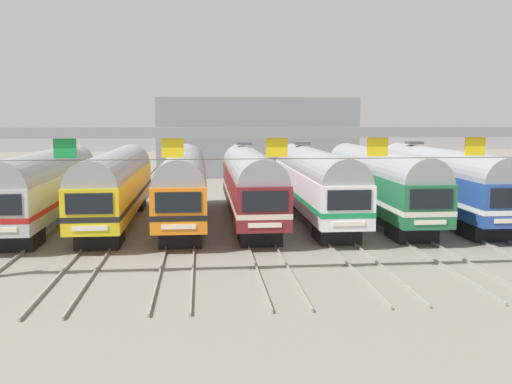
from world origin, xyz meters
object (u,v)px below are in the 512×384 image
(commuter_train_maroon, at_px, (250,181))
(commuter_train_green, at_px, (378,180))
(commuter_train_orange, at_px, (184,182))
(catenary_gantry, at_px, (277,151))
(commuter_train_yellow, at_px, (116,183))
(commuter_train_blue, at_px, (440,179))
(commuter_train_stainless, at_px, (47,184))
(commuter_train_white, at_px, (315,181))

(commuter_train_maroon, height_order, commuter_train_green, commuter_train_maroon)
(commuter_train_orange, distance_m, catenary_gantry, 14.44)
(catenary_gantry, bearing_deg, commuter_train_yellow, 122.58)
(commuter_train_green, bearing_deg, commuter_train_maroon, 179.97)
(commuter_train_green, bearing_deg, commuter_train_orange, 180.00)
(commuter_train_yellow, distance_m, commuter_train_green, 17.25)
(commuter_train_yellow, height_order, commuter_train_orange, same)
(commuter_train_green, distance_m, catenary_gantry, 16.25)
(commuter_train_maroon, distance_m, commuter_train_blue, 12.94)
(commuter_train_orange, height_order, commuter_train_blue, commuter_train_blue)
(commuter_train_orange, bearing_deg, commuter_train_yellow, 180.00)
(commuter_train_blue, bearing_deg, commuter_train_stainless, 180.00)
(commuter_train_maroon, distance_m, catenary_gantry, 13.78)
(commuter_train_white, height_order, commuter_train_blue, same)
(commuter_train_white, height_order, catenary_gantry, catenary_gantry)
(commuter_train_maroon, relative_size, commuter_train_blue, 1.00)
(commuter_train_maroon, xyz_separation_m, commuter_train_blue, (12.94, 0.00, 0.00))
(commuter_train_stainless, distance_m, commuter_train_orange, 8.62)
(commuter_train_stainless, xyz_separation_m, commuter_train_maroon, (12.94, 0.00, 0.00))
(commuter_train_maroon, xyz_separation_m, catenary_gantry, (0.00, -13.50, 2.77))
(commuter_train_blue, bearing_deg, commuter_train_orange, -179.99)
(commuter_train_stainless, distance_m, catenary_gantry, 18.90)
(commuter_train_stainless, relative_size, commuter_train_blue, 1.00)
(commuter_train_yellow, xyz_separation_m, commuter_train_blue, (21.56, 0.00, 0.00))
(commuter_train_yellow, distance_m, commuter_train_blue, 21.56)
(commuter_train_yellow, relative_size, commuter_train_maroon, 1.00)
(commuter_train_yellow, relative_size, commuter_train_orange, 1.00)
(commuter_train_blue, bearing_deg, catenary_gantry, -133.78)
(commuter_train_green, bearing_deg, commuter_train_stainless, 179.99)
(commuter_train_maroon, relative_size, commuter_train_green, 1.00)
(commuter_train_orange, distance_m, commuter_train_maroon, 4.31)
(commuter_train_stainless, relative_size, catenary_gantry, 0.58)
(commuter_train_stainless, height_order, commuter_train_yellow, commuter_train_stainless)
(commuter_train_stainless, relative_size, commuter_train_white, 1.00)
(commuter_train_orange, height_order, commuter_train_green, same)
(commuter_train_blue, xyz_separation_m, catenary_gantry, (-12.94, -13.50, 2.77))
(commuter_train_maroon, height_order, commuter_train_blue, same)
(commuter_train_yellow, xyz_separation_m, commuter_train_white, (12.94, 0.00, 0.00))
(commuter_train_maroon, distance_m, commuter_train_white, 4.31)
(commuter_train_yellow, relative_size, catenary_gantry, 0.58)
(commuter_train_yellow, distance_m, commuter_train_orange, 4.31)
(commuter_train_blue, bearing_deg, commuter_train_green, -179.94)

